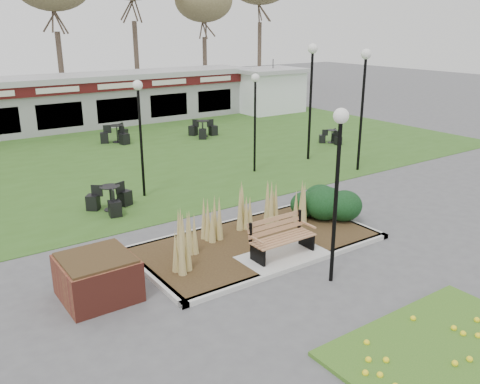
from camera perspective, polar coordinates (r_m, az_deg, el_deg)
ground at (r=12.71m, az=5.24°, el=-7.78°), size 100.00×100.00×0.00m
lawn at (r=22.65m, az=-14.68°, el=3.52°), size 34.00×16.00×0.02m
flower_bed at (r=10.11m, az=22.96°, el=-16.31°), size 4.20×3.00×0.16m
planting_bed at (r=14.26m, az=5.72°, el=-3.19°), size 6.75×3.40×1.27m
park_bench at (r=12.63m, az=4.59°, el=-4.98°), size 1.70×0.66×0.93m
brick_planter at (r=11.33m, az=-15.71°, el=-9.16°), size 1.50×1.50×0.95m
food_pavilion at (r=29.85m, az=-20.45°, el=9.33°), size 24.60×3.40×2.90m
service_hut at (r=34.15m, az=3.25°, el=11.39°), size 4.40×3.40×2.83m
lamp_post_near_left at (r=10.93m, az=10.99°, el=3.70°), size 0.33×0.33×3.95m
lamp_post_near_right at (r=20.29m, az=13.75°, el=11.76°), size 0.39×0.39×4.70m
lamp_post_mid_left at (r=16.92m, az=-11.24°, el=8.67°), size 0.32×0.32×3.89m
lamp_post_mid_right at (r=19.58m, az=1.71°, el=10.14°), size 0.32×0.32×3.82m
lamp_post_far_right at (r=21.61m, az=8.04°, el=12.72°), size 0.40×0.40×4.83m
bistro_set_a at (r=16.37m, az=-14.29°, el=-1.11°), size 1.46×1.39×0.79m
bistro_set_b at (r=25.84m, az=-13.61°, el=6.07°), size 1.59×1.52×0.86m
bistro_set_c at (r=26.53m, az=-4.18°, el=6.82°), size 1.39×1.55×0.83m
bistro_set_d at (r=25.42m, az=10.26°, el=5.93°), size 1.20×1.10×0.64m
patio_umbrella at (r=34.34m, az=3.67°, el=11.44°), size 2.03×2.06×2.31m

